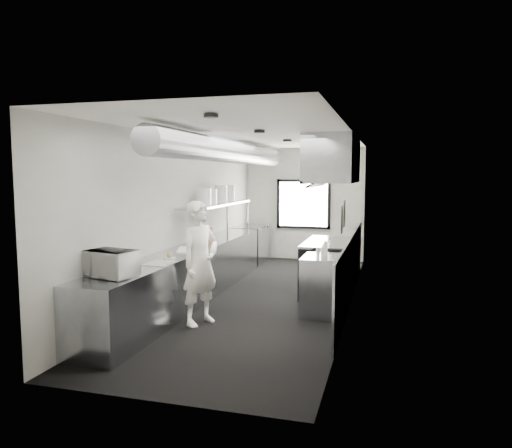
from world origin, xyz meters
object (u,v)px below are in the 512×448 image
Objects in this scene: cutting_board at (191,249)px; plate_stack_c at (221,194)px; exhaust_hood at (333,160)px; plate_stack_d at (229,193)px; knife_block at (207,234)px; plate_stack_a at (204,197)px; squeeze_bottle_c at (324,250)px; far_work_table at (251,244)px; squeeze_bottle_a at (318,254)px; pass_shelf at (218,205)px; bottle_station at (324,285)px; squeeze_bottle_b at (322,253)px; prep_counter at (190,274)px; small_plate at (170,258)px; line_cook at (200,263)px; deli_tub_b at (133,263)px; squeeze_bottle_e at (326,247)px; range at (328,267)px; squeeze_bottle_d at (325,249)px; microwave at (111,263)px; plate_stack_b at (211,197)px; deli_tub_a at (119,266)px.

cutting_board is 2.13m from plate_stack_c.
exhaust_hood reaches higher than plate_stack_d.
plate_stack_a is (0.02, -0.20, 0.71)m from knife_block.
plate_stack_a is at bearing 156.72° from squeeze_bottle_c.
squeeze_bottle_a reaches higher than far_work_table.
plate_stack_c is 1.96× the size of squeeze_bottle_c.
knife_block is (-0.05, -0.46, -0.51)m from pass_shelf.
far_work_table is 3.44× the size of plate_stack_d.
exhaust_hood reaches higher than bottle_station.
knife_block is at bearing 152.61° from bottle_station.
pass_shelf reaches higher than squeeze_bottle_a.
plate_stack_c is at bearing 94.86° from cutting_board.
bottle_station is at bearing 86.50° from squeeze_bottle_b.
prep_counter is 16.81× the size of plate_stack_c.
cutting_board reaches higher than prep_counter.
small_plate reaches higher than prep_counter.
line_cook reaches higher than cutting_board.
exhaust_hood is 16.02× the size of deli_tub_b.
plate_stack_d is 3.25m from squeeze_bottle_e.
prep_counter is 35.70× the size of squeeze_bottle_a.
deli_tub_b is (-2.30, -2.88, 0.48)m from range.
prep_counter is 2.21m from plate_stack_c.
plate_stack_d is at bearing 133.85° from bottle_station.
pass_shelf is 5.24× the size of cutting_board.
pass_shelf is 8.41× the size of plate_stack_c.
squeeze_bottle_e is (1.62, 1.26, 0.11)m from line_cook.
plate_stack_a reaches higher than squeeze_bottle_d.
exhaust_hood is at bearing -9.73° from line_cook.
squeeze_bottle_b is at bearing 52.20° from microwave.
pass_shelf reaches higher than prep_counter.
pass_shelf is at bearing -88.84° from plate_stack_d.
plate_stack_b reaches higher than far_work_table.
knife_block is 2.79m from squeeze_bottle_a.
deli_tub_b is 2.73m from squeeze_bottle_b.
cutting_board is at bearing 174.22° from squeeze_bottle_b.
squeeze_bottle_c reaches higher than squeeze_bottle_b.
far_work_table is 6.87× the size of small_plate.
plate_stack_b is at bearing -90.73° from far_work_table.
squeeze_bottle_b is (2.40, 1.30, 0.03)m from deli_tub_b.
plate_stack_b reaches higher than small_plate.
prep_counter is at bearing -176.96° from squeeze_bottle_e.
far_work_table is at bearing 101.48° from microwave.
deli_tub_b is 0.84× the size of squeeze_bottle_d.
squeeze_bottle_d is (0.09, -1.22, 0.51)m from range.
squeeze_bottle_d reaches higher than deli_tub_a.
pass_shelf is at bearing 89.62° from knife_block.
deli_tub_b is 0.39× the size of plate_stack_d.
deli_tub_b is 2.65m from plate_stack_a.
squeeze_bottle_a reaches higher than deli_tub_b.
plate_stack_b reaches higher than squeeze_bottle_c.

